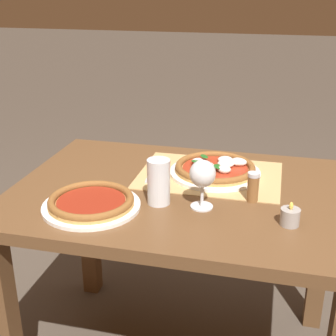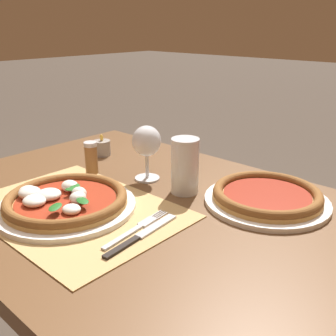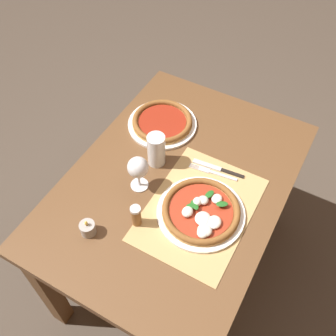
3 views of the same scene
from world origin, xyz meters
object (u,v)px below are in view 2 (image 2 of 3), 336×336
Objects in this scene: pizza_near at (65,201)px; fork at (137,228)px; pint_glass at (185,167)px; wine_glass at (147,143)px; pizza_far at (267,196)px; knife at (142,235)px; votive_candle at (102,148)px; pepper_shaker at (91,158)px.

fork is at bearing 12.97° from pizza_near.
pint_glass is at bearing 104.23° from fork.
pizza_far is at bearing 14.52° from wine_glass.
fork is 0.93× the size of knife.
votive_candle reaches higher than pizza_far.
votive_candle is (-0.26, 0.05, -0.08)m from wine_glass.
wine_glass reaches higher than pepper_shaker.
wine_glass is 0.72× the size of knife.
votive_candle is at bearing 169.26° from wine_glass.
wine_glass is at bearing -179.09° from pint_glass.
votive_candle is (-0.46, 0.27, 0.02)m from fork.
votive_candle is (-0.59, -0.04, 0.01)m from pizza_far.
wine_glass is at bearing 133.38° from knife.
pint_glass is at bearing 16.20° from pepper_shaker.
wine_glass is 0.14m from pint_glass.
wine_glass is at bearing 28.54° from pepper_shaker.
fork is 2.79× the size of votive_candle.
pizza_near is 0.49m from pizza_far.
knife is (0.22, -0.23, -0.10)m from wine_glass.
knife is 0.56m from votive_candle.
pint_glass reaches higher than votive_candle.
knife is at bearing -22.59° from pepper_shaker.
pizza_near is at bearing -171.29° from knife.
pizza_far is 0.35m from wine_glass.
votive_candle is (-0.26, 0.32, 0.00)m from pizza_near.
wine_glass is at bearing 89.10° from pizza_near.
pint_glass is 0.24m from fork.
wine_glass is 0.28m from votive_candle.
pizza_far is at bearing 46.70° from pizza_near.
pepper_shaker is at bearing -160.85° from pizza_far.
pepper_shaker is at bearing -48.45° from votive_candle.
pizza_far reaches higher than fork.
pint_glass reaches higher than fork.
wine_glass reaches higher than pint_glass.
fork is 0.53m from votive_candle.
fork is at bearing -113.74° from pizza_far.
fork is 0.37m from pepper_shaker.
knife is at bearing -30.37° from votive_candle.
votive_candle reaches higher than fork.
votive_candle reaches higher than knife.
votive_candle is (-0.48, 0.28, 0.02)m from knife.
knife is (0.23, 0.03, -0.02)m from pizza_near.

